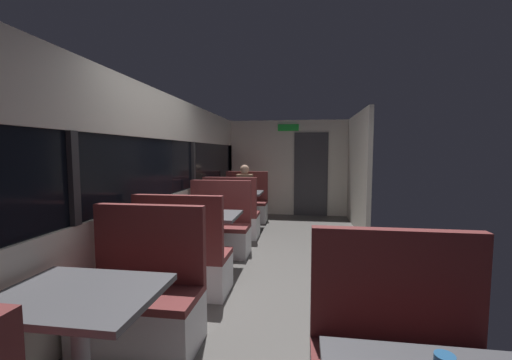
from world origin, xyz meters
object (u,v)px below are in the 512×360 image
object	(u,v)px
dining_table_mid_window	(204,222)
seated_passenger	(245,197)
bench_near_window_facing_entry	(141,304)
bench_far_window_facing_entry	(246,206)
dining_table_far_window	(239,197)
bench_mid_window_facing_entry	(218,232)
bench_mid_window_facing_end	(185,264)
bench_far_window_facing_end	(232,219)
dining_table_near_window	(79,309)

from	to	relation	value
dining_table_mid_window	seated_passenger	xyz separation A→B (m)	(0.00, 2.97, -0.10)
bench_near_window_facing_entry	bench_far_window_facing_entry	world-z (taller)	same
dining_table_mid_window	bench_far_window_facing_entry	xyz separation A→B (m)	(0.00, 3.04, -0.31)
dining_table_mid_window	dining_table_far_window	world-z (taller)	same
bench_mid_window_facing_entry	bench_near_window_facing_entry	bearing A→B (deg)	-90.00
bench_mid_window_facing_entry	dining_table_far_window	size ratio (longest dim) A/B	1.22
dining_table_mid_window	bench_near_window_facing_entry	bearing A→B (deg)	-90.00
bench_near_window_facing_entry	bench_mid_window_facing_entry	distance (m)	2.34
bench_mid_window_facing_end	seated_passenger	bearing A→B (deg)	90.00
bench_near_window_facing_entry	bench_far_window_facing_end	distance (m)	3.29
bench_mid_window_facing_entry	dining_table_mid_window	bearing A→B (deg)	-90.00
dining_table_mid_window	dining_table_far_window	distance (m)	2.34
bench_mid_window_facing_end	bench_far_window_facing_end	xyz separation A→B (m)	(0.00, 2.34, 0.00)
bench_near_window_facing_entry	bench_mid_window_facing_end	xyz separation A→B (m)	(0.00, 0.95, 0.00)
bench_far_window_facing_entry	bench_mid_window_facing_entry	bearing A→B (deg)	-90.00
dining_table_near_window	dining_table_mid_window	distance (m)	2.34
bench_mid_window_facing_entry	bench_far_window_facing_end	bearing A→B (deg)	90.00
dining_table_near_window	dining_table_mid_window	world-z (taller)	same
bench_near_window_facing_entry	bench_mid_window_facing_entry	xyz separation A→B (m)	(0.00, 2.34, 0.00)
bench_far_window_facing_entry	seated_passenger	distance (m)	0.22
dining_table_mid_window	bench_far_window_facing_entry	bearing A→B (deg)	90.00
bench_mid_window_facing_end	bench_far_window_facing_end	world-z (taller)	same
bench_near_window_facing_entry	bench_mid_window_facing_end	distance (m)	0.95
dining_table_far_window	bench_far_window_facing_entry	bearing A→B (deg)	90.00
seated_passenger	bench_near_window_facing_entry	bearing A→B (deg)	-90.00
bench_mid_window_facing_end	dining_table_mid_window	bearing A→B (deg)	90.00
bench_near_window_facing_entry	bench_far_window_facing_end	size ratio (longest dim) A/B	1.00
dining_table_near_window	bench_near_window_facing_entry	world-z (taller)	bench_near_window_facing_entry
bench_mid_window_facing_end	bench_mid_window_facing_entry	xyz separation A→B (m)	(0.00, 1.40, 0.00)
bench_mid_window_facing_entry	bench_far_window_facing_entry	size ratio (longest dim) A/B	1.00
bench_far_window_facing_end	dining_table_far_window	bearing A→B (deg)	90.00
dining_table_mid_window	bench_mid_window_facing_end	bearing A→B (deg)	-90.00
bench_mid_window_facing_entry	bench_mid_window_facing_end	bearing A→B (deg)	-90.00
dining_table_mid_window	dining_table_near_window	bearing A→B (deg)	-90.00
bench_near_window_facing_entry	dining_table_far_window	bearing A→B (deg)	90.00
seated_passenger	dining_table_mid_window	bearing A→B (deg)	-90.00
dining_table_far_window	bench_far_window_facing_end	distance (m)	0.77
seated_passenger	bench_mid_window_facing_end	bearing A→B (deg)	-90.00
seated_passenger	dining_table_far_window	bearing A→B (deg)	-90.00
bench_near_window_facing_entry	bench_far_window_facing_end	world-z (taller)	same
dining_table_near_window	dining_table_mid_window	size ratio (longest dim) A/B	1.00
bench_far_window_facing_end	dining_table_near_window	bearing A→B (deg)	-90.00
dining_table_mid_window	bench_far_window_facing_end	size ratio (longest dim) A/B	0.82
bench_far_window_facing_end	seated_passenger	bearing A→B (deg)	90.00
bench_near_window_facing_entry	seated_passenger	size ratio (longest dim) A/B	0.87
bench_mid_window_facing_end	bench_far_window_facing_end	size ratio (longest dim) A/B	1.00
seated_passenger	bench_mid_window_facing_entry	bearing A→B (deg)	-90.00
dining_table_near_window	bench_far_window_facing_entry	xyz separation A→B (m)	(0.00, 5.39, -0.31)
dining_table_near_window	bench_near_window_facing_entry	size ratio (longest dim) A/B	0.82
bench_near_window_facing_entry	bench_mid_window_facing_end	bearing A→B (deg)	90.00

